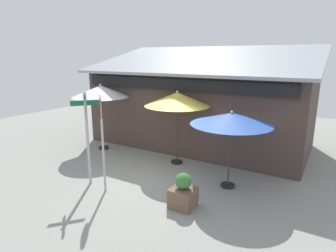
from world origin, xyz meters
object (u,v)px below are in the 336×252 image
at_px(street_sign_post, 87,129).
at_px(patio_umbrella_ivory_left, 101,92).
at_px(patio_umbrella_royal_blue_right, 231,119).
at_px(patio_umbrella_mustard_center, 177,99).
at_px(stop_sign, 102,124).
at_px(sidewalk_planter, 183,193).

height_order(street_sign_post, patio_umbrella_ivory_left, street_sign_post).
bearing_deg(patio_umbrella_royal_blue_right, patio_umbrella_mustard_center, 158.27).
distance_m(patio_umbrella_mustard_center, patio_umbrella_royal_blue_right, 2.60).
distance_m(stop_sign, sidewalk_planter, 3.04).
distance_m(patio_umbrella_ivory_left, sidewalk_planter, 6.41).
height_order(stop_sign, patio_umbrella_mustard_center, stop_sign).
xyz_separation_m(patio_umbrella_mustard_center, sidewalk_planter, (1.75, -2.78, -2.07)).
xyz_separation_m(stop_sign, sidewalk_planter, (2.50, 0.38, -1.69)).
distance_m(street_sign_post, patio_umbrella_royal_blue_right, 4.46).
distance_m(patio_umbrella_ivory_left, patio_umbrella_royal_blue_right, 6.13).
height_order(street_sign_post, stop_sign, stop_sign).
relative_size(street_sign_post, stop_sign, 0.99).
relative_size(stop_sign, patio_umbrella_royal_blue_right, 1.21).
height_order(patio_umbrella_mustard_center, sidewalk_planter, patio_umbrella_mustard_center).
xyz_separation_m(patio_umbrella_ivory_left, patio_umbrella_mustard_center, (3.67, 0.14, -0.07)).
distance_m(patio_umbrella_mustard_center, sidewalk_planter, 3.89).
bearing_deg(patio_umbrella_mustard_center, patio_umbrella_royal_blue_right, -21.73).
xyz_separation_m(stop_sign, patio_umbrella_ivory_left, (-2.93, 3.03, 0.46)).
bearing_deg(street_sign_post, patio_umbrella_royal_blue_right, 27.49).
bearing_deg(stop_sign, patio_umbrella_ivory_left, 134.04).
xyz_separation_m(patio_umbrella_ivory_left, patio_umbrella_royal_blue_right, (6.07, -0.82, -0.36)).
xyz_separation_m(street_sign_post, patio_umbrella_royal_blue_right, (3.94, 2.05, 0.37)).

